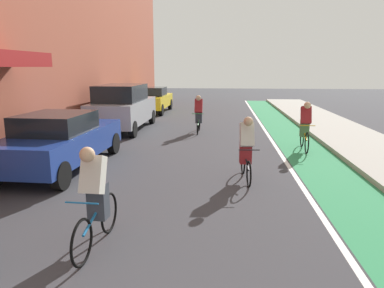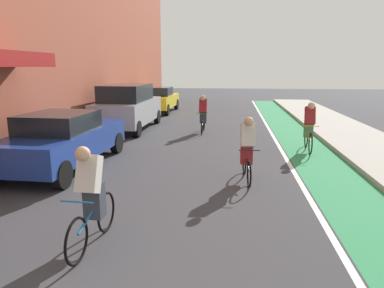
# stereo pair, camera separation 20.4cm
# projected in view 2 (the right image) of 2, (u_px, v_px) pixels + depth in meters

# --- Properties ---
(ground_plane) EXTENTS (71.56, 71.56, 0.00)m
(ground_plane) POSITION_uv_depth(u_px,v_px,m) (198.00, 149.00, 12.23)
(ground_plane) COLOR #38383D
(bike_lane_paint) EXTENTS (1.60, 32.53, 0.00)m
(bike_lane_paint) POSITION_uv_depth(u_px,v_px,m) (299.00, 140.00, 13.78)
(bike_lane_paint) COLOR #2D8451
(bike_lane_paint) RESTS_ON ground
(lane_divider_stripe) EXTENTS (0.12, 32.53, 0.00)m
(lane_divider_stripe) POSITION_uv_depth(u_px,v_px,m) (275.00, 139.00, 13.87)
(lane_divider_stripe) COLOR white
(lane_divider_stripe) RESTS_ON ground
(sidewalk_right) EXTENTS (2.74, 32.53, 0.14)m
(sidewalk_right) POSITION_uv_depth(u_px,v_px,m) (358.00, 139.00, 13.53)
(sidewalk_right) COLOR #A8A59E
(sidewalk_right) RESTS_ON ground
(parked_sedan_blue) EXTENTS (2.03, 4.72, 1.53)m
(parked_sedan_blue) POSITION_uv_depth(u_px,v_px,m) (64.00, 139.00, 9.85)
(parked_sedan_blue) COLOR navy
(parked_sedan_blue) RESTS_ON ground
(parked_suv_silver) EXTENTS (2.03, 4.79, 1.98)m
(parked_suv_silver) POSITION_uv_depth(u_px,v_px,m) (128.00, 106.00, 15.88)
(parked_suv_silver) COLOR #9EA0A8
(parked_suv_silver) RESTS_ON ground
(parked_sedan_yellow_cab) EXTENTS (2.07, 4.36, 1.53)m
(parked_sedan_yellow_cab) POSITION_uv_depth(u_px,v_px,m) (157.00, 99.00, 22.10)
(parked_sedan_yellow_cab) COLOR yellow
(parked_sedan_yellow_cab) RESTS_ON ground
(cyclist_lead) EXTENTS (0.48, 1.73, 1.62)m
(cyclist_lead) POSITION_uv_depth(u_px,v_px,m) (91.00, 193.00, 5.44)
(cyclist_lead) COLOR black
(cyclist_lead) RESTS_ON ground
(cyclist_mid) EXTENTS (0.48, 1.67, 1.59)m
(cyclist_mid) POSITION_uv_depth(u_px,v_px,m) (247.00, 148.00, 8.66)
(cyclist_mid) COLOR black
(cyclist_mid) RESTS_ON ground
(cyclist_trailing) EXTENTS (0.48, 1.75, 1.63)m
(cyclist_trailing) POSITION_uv_depth(u_px,v_px,m) (309.00, 127.00, 11.80)
(cyclist_trailing) COLOR black
(cyclist_trailing) RESTS_ON ground
(cyclist_far) EXTENTS (0.48, 1.65, 1.58)m
(cyclist_far) POSITION_uv_depth(u_px,v_px,m) (203.00, 114.00, 15.15)
(cyclist_far) COLOR black
(cyclist_far) RESTS_ON ground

